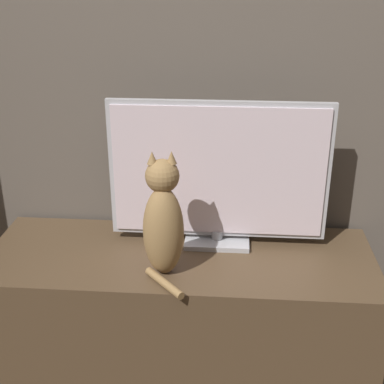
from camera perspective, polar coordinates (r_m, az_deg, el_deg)
wall_back at (r=2.13m, az=-0.63°, el=16.04°), size 4.80×0.05×2.60m
tv_stand at (r=2.23m, az=-1.25°, el=-12.58°), size 1.50×0.54×0.53m
tv at (r=2.04m, az=2.84°, el=1.83°), size 0.84×0.15×0.58m
cat at (r=1.88m, az=-3.09°, el=-3.11°), size 0.17×0.27×0.46m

